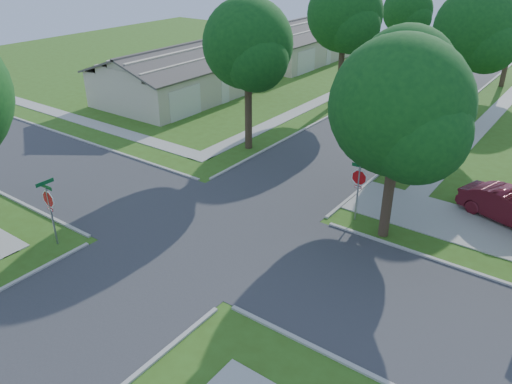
{
  "coord_description": "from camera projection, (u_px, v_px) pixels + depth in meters",
  "views": [
    {
      "loc": [
        12.82,
        -14.32,
        11.62
      ],
      "look_at": [
        1.17,
        1.72,
        1.6
      ],
      "focal_mm": 35.0,
      "sensor_mm": 36.0,
      "label": 1
    }
  ],
  "objects": [
    {
      "name": "ground",
      "position": [
        212.0,
        231.0,
        22.31
      ],
      "size": [
        100.0,
        100.0,
        0.0
      ],
      "primitive_type": "plane",
      "color": "#385C19",
      "rests_on": "ground"
    },
    {
      "name": "road_ns",
      "position": [
        212.0,
        231.0,
        22.3
      ],
      "size": [
        7.0,
        100.0,
        0.02
      ],
      "primitive_type": "cube",
      "color": "#333335",
      "rests_on": "ground"
    },
    {
      "name": "sidewalk_ne",
      "position": [
        496.0,
        111.0,
        37.87
      ],
      "size": [
        1.2,
        40.0,
        0.04
      ],
      "primitive_type": "cube",
      "color": "#9E9B91",
      "rests_on": "ground"
    },
    {
      "name": "sidewalk_nw",
      "position": [
        350.0,
        86.0,
        44.27
      ],
      "size": [
        1.2,
        40.0,
        0.04
      ],
      "primitive_type": "cube",
      "color": "#9E9B91",
      "rests_on": "ground"
    },
    {
      "name": "driveway",
      "position": [
        440.0,
        218.0,
        23.28
      ],
      "size": [
        8.8,
        3.6,
        0.05
      ],
      "primitive_type": "cube",
      "color": "#9E9B91",
      "rests_on": "ground"
    },
    {
      "name": "stop_sign_sw",
      "position": [
        49.0,
        202.0,
        20.46
      ],
      "size": [
        1.05,
        0.8,
        2.98
      ],
      "color": "gray",
      "rests_on": "ground"
    },
    {
      "name": "stop_sign_ne",
      "position": [
        359.0,
        180.0,
        22.32
      ],
      "size": [
        1.05,
        0.8,
        2.98
      ],
      "color": "gray",
      "rests_on": "ground"
    },
    {
      "name": "tree_e_near",
      "position": [
        406.0,
        81.0,
        23.77
      ],
      "size": [
        4.97,
        4.8,
        8.28
      ],
      "color": "#38281C",
      "rests_on": "ground"
    },
    {
      "name": "tree_e_mid",
      "position": [
        477.0,
        33.0,
        32.15
      ],
      "size": [
        5.59,
        5.4,
        9.21
      ],
      "color": "#38281C",
      "rests_on": "ground"
    },
    {
      "name": "tree_w_near",
      "position": [
        249.0,
        48.0,
        28.48
      ],
      "size": [
        5.38,
        5.2,
        8.97
      ],
      "color": "#38281C",
      "rests_on": "ground"
    },
    {
      "name": "tree_w_mid",
      "position": [
        345.0,
        18.0,
        36.98
      ],
      "size": [
        5.8,
        5.6,
        9.56
      ],
      "color": "#38281C",
      "rests_on": "ground"
    },
    {
      "name": "tree_w_far",
      "position": [
        408.0,
        13.0,
        46.81
      ],
      "size": [
        4.76,
        4.6,
        8.04
      ],
      "color": "#38281C",
      "rests_on": "ground"
    },
    {
      "name": "tree_ne_corner",
      "position": [
        401.0,
        113.0,
        19.48
      ],
      "size": [
        5.8,
        5.6,
        8.66
      ],
      "color": "#38281C",
      "rests_on": "ground"
    },
    {
      "name": "house_nw_near",
      "position": [
        182.0,
        78.0,
        40.84
      ],
      "size": [
        8.42,
        13.6,
        4.23
      ],
      "color": "#BBAF94",
      "rests_on": "ground"
    },
    {
      "name": "house_nw_far",
      "position": [
        293.0,
        46.0,
        53.11
      ],
      "size": [
        8.42,
        13.6,
        4.23
      ],
      "color": "#BBAF94",
      "rests_on": "ground"
    },
    {
      "name": "car_driveway",
      "position": [
        509.0,
        207.0,
        22.79
      ],
      "size": [
        4.74,
        2.81,
        1.48
      ],
      "primitive_type": "imported",
      "rotation": [
        0.0,
        0.0,
        1.27
      ],
      "color": "#57121B",
      "rests_on": "ground"
    },
    {
      "name": "car_curb_east",
      "position": [
        428.0,
        95.0,
        39.06
      ],
      "size": [
        1.89,
        4.6,
        1.56
      ],
      "primitive_type": "imported",
      "rotation": [
        0.0,
        0.0,
        0.01
      ],
      "color": "black",
      "rests_on": "ground"
    },
    {
      "name": "car_curb_west",
      "position": [
        443.0,
        66.0,
        48.59
      ],
      "size": [
        2.14,
        4.98,
        1.43
      ],
      "primitive_type": "imported",
      "rotation": [
        0.0,
        0.0,
        3.17
      ],
      "color": "black",
      "rests_on": "ground"
    }
  ]
}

